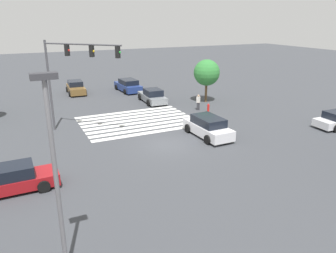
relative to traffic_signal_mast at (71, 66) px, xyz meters
name	(u,v)px	position (x,y,z in m)	size (l,w,h in m)	color
ground_plane	(168,144)	(-5.57, 5.57, -5.36)	(149.77, 149.77, 0.00)	#3D3F44
crosswalk_markings	(138,121)	(-5.57, -0.76, -5.36)	(10.05, 7.25, 0.01)	silver
traffic_signal_mast	(71,66)	(0.00, 0.00, 0.00)	(4.79, 4.79, 7.27)	#47474C
car_0	(76,88)	(-2.65, -14.74, -4.64)	(2.24, 4.51, 1.54)	brown
car_1	(208,127)	(-9.15, 5.30, -4.59)	(2.22, 4.72, 1.61)	silver
car_2	(128,86)	(-8.85, -13.14, -4.62)	(2.41, 4.96, 1.56)	navy
car_4	(152,96)	(-9.43, -6.59, -4.66)	(2.28, 4.83, 1.53)	gray
car_6	(12,179)	(4.88, 8.16, -4.67)	(4.68, 2.05, 1.46)	maroon
pedestrian	(198,102)	(-12.37, -1.68, -4.48)	(0.41, 0.41, 1.59)	#38383D
street_light_pole_a	(54,161)	(3.23, 15.47, -0.92)	(0.80, 0.36, 7.32)	slate
tree_corner_c	(207,73)	(-14.88, -4.32, -2.14)	(2.82, 2.82, 4.65)	brown
fire_hydrant	(208,108)	(-12.87, -0.57, -4.93)	(0.22, 0.22, 0.86)	red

